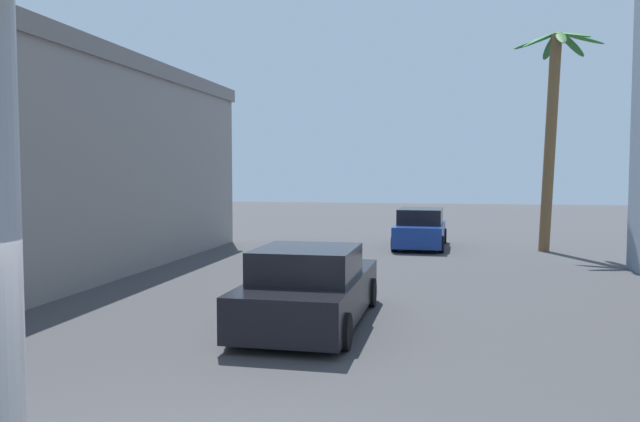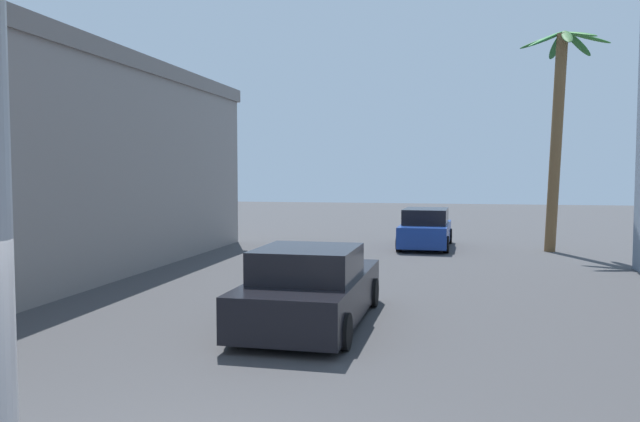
# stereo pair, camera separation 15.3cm
# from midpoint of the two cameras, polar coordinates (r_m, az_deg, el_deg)

# --- Properties ---
(ground_plane) EXTENTS (91.98, 91.98, 0.00)m
(ground_plane) POSITION_cam_midpoint_polar(r_m,az_deg,el_deg) (15.28, 2.83, -7.80)
(ground_plane) COLOR #424244
(car_lead) EXTENTS (2.20, 5.04, 1.56)m
(car_lead) POSITION_cam_midpoint_polar(r_m,az_deg,el_deg) (12.44, -1.26, -7.12)
(car_lead) COLOR black
(car_lead) RESTS_ON ground
(car_far) EXTENTS (2.08, 4.49, 1.56)m
(car_far) POSITION_cam_midpoint_polar(r_m,az_deg,el_deg) (25.30, 9.00, -1.63)
(car_far) COLOR black
(car_far) RESTS_ON ground
(palm_tree_far_right) EXTENTS (3.21, 3.14, 8.28)m
(palm_tree_far_right) POSITION_cam_midpoint_polar(r_m,az_deg,el_deg) (25.04, 20.32, 8.07)
(palm_tree_far_right) COLOR brown
(palm_tree_far_right) RESTS_ON ground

